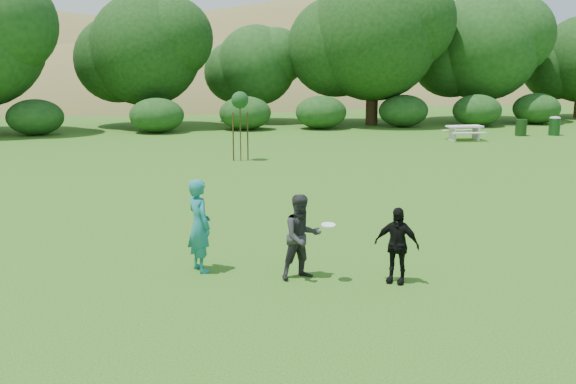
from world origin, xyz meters
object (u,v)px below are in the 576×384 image
player_black (397,245)px  picnic_table (464,130)px  trash_can_lidded (555,126)px  sapling (240,102)px  player_grey (302,237)px  trash_can_near (521,128)px  player_teal (199,225)px

player_black → picnic_table: player_black is taller
player_black → picnic_table: 22.65m
picnic_table → trash_can_lidded: bearing=11.1°
player_black → sapling: size_ratio=0.51×
player_black → trash_can_lidded: player_black is taller
sapling → player_black: bearing=-85.2°
player_grey → trash_can_near: 26.41m
player_teal → sapling: 14.17m
player_black → trash_can_lidded: (16.70, 21.04, -0.19)m
trash_can_lidded → picnic_table: bearing=-168.9°
player_grey → trash_can_near: (16.48, 20.63, -0.38)m
player_grey → player_black: size_ratio=1.13×
player_teal → trash_can_lidded: (20.31, 19.69, -0.39)m
trash_can_near → player_teal: bearing=-132.8°
trash_can_near → picnic_table: size_ratio=0.50×
player_teal → player_black: bearing=-132.3°
player_teal → trash_can_lidded: bearing=-67.7°
trash_can_lidded → player_teal: bearing=-135.9°
player_teal → player_grey: bearing=-134.7°
sapling → player_grey: bearing=-91.6°
player_teal → trash_can_lidded: 28.29m
player_teal → sapling: (2.32, 13.90, 1.49)m
player_teal → trash_can_near: bearing=-64.7°
player_grey → picnic_table: player_grey is taller
player_grey → sapling: sapling is taller
trash_can_near → sapling: sapling is taller
sapling → trash_can_lidded: (17.98, 5.79, -1.88)m
sapling → trash_can_lidded: 18.99m
sapling → player_teal: bearing=-99.5°
trash_can_near → trash_can_lidded: 1.93m
sapling → trash_can_lidded: sapling is taller
picnic_table → player_teal: bearing=-127.9°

